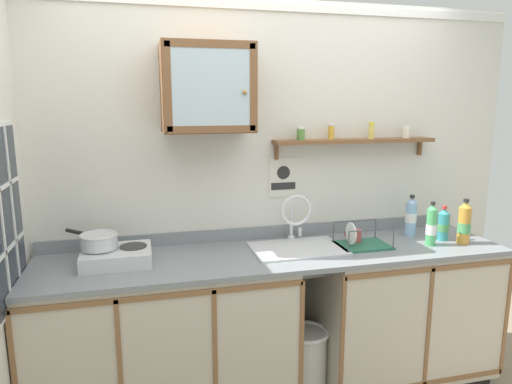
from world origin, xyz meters
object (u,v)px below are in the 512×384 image
(saucepan, at_px, (98,240))
(warning_sign, at_px, (283,178))
(dish_rack, at_px, (361,243))
(mug, at_px, (354,236))
(bottle_juice_amber_3, at_px, (464,224))
(wall_cabinet, at_px, (207,88))
(bottle_soda_green_1, at_px, (431,226))
(hot_plate_stove, at_px, (117,256))
(sink, at_px, (297,251))
(bottle_water_blue_2, at_px, (411,217))
(trash_bin, at_px, (306,362))
(bottle_detergent_teal_0, at_px, (443,225))

(saucepan, bearing_deg, warning_sign, 12.17)
(dish_rack, height_order, mug, dish_rack)
(bottle_juice_amber_3, bearing_deg, wall_cabinet, 169.91)
(bottle_soda_green_1, xyz_separation_m, mug, (-0.44, 0.16, -0.08))
(hot_plate_stove, bearing_deg, mug, 0.84)
(mug, bearing_deg, dish_rack, -81.62)
(mug, bearing_deg, sink, -177.66)
(bottle_soda_green_1, bearing_deg, bottle_water_blue_2, 92.21)
(saucepan, height_order, wall_cabinet, wall_cabinet)
(wall_cabinet, bearing_deg, saucepan, -171.18)
(saucepan, distance_m, trash_bin, 1.45)
(bottle_detergent_teal_0, relative_size, wall_cabinet, 0.44)
(bottle_detergent_teal_0, xyz_separation_m, mug, (-0.58, 0.08, -0.06))
(bottle_water_blue_2, distance_m, dish_rack, 0.45)
(saucepan, height_order, bottle_water_blue_2, bottle_water_blue_2)
(sink, bearing_deg, bottle_soda_green_1, -9.57)
(bottle_juice_amber_3, distance_m, wall_cabinet, 1.79)
(warning_sign, distance_m, trash_bin, 1.16)
(bottle_detergent_teal_0, distance_m, dish_rack, 0.58)
(sink, relative_size, warning_sign, 2.18)
(sink, relative_size, mug, 4.89)
(hot_plate_stove, bearing_deg, sink, 0.29)
(sink, bearing_deg, dish_rack, -7.80)
(sink, distance_m, bottle_soda_green_1, 0.85)
(dish_rack, distance_m, mug, 0.07)
(sink, height_order, bottle_juice_amber_3, sink)
(saucepan, height_order, bottle_juice_amber_3, bottle_juice_amber_3)
(hot_plate_stove, bearing_deg, wall_cabinet, 12.90)
(sink, xyz_separation_m, bottle_soda_green_1, (0.83, -0.14, 0.14))
(dish_rack, bearing_deg, sink, 172.20)
(hot_plate_stove, relative_size, dish_rack, 1.17)
(bottle_water_blue_2, height_order, dish_rack, bottle_water_blue_2)
(saucepan, distance_m, bottle_juice_amber_3, 2.20)
(bottle_detergent_teal_0, distance_m, warning_sign, 1.08)
(sink, height_order, trash_bin, sink)
(bottle_soda_green_1, height_order, wall_cabinet, wall_cabinet)
(hot_plate_stove, xyz_separation_m, bottle_juice_amber_3, (2.10, -0.15, 0.09))
(bottle_detergent_teal_0, xyz_separation_m, bottle_soda_green_1, (-0.14, -0.08, 0.02))
(hot_plate_stove, distance_m, bottle_soda_green_1, 1.89)
(warning_sign, bearing_deg, sink, -87.97)
(trash_bin, bearing_deg, bottle_water_blue_2, 12.92)
(trash_bin, bearing_deg, bottle_soda_green_1, -2.26)
(bottle_soda_green_1, relative_size, bottle_juice_amber_3, 0.97)
(bottle_soda_green_1, xyz_separation_m, trash_bin, (-0.80, 0.03, -0.83))
(sink, bearing_deg, saucepan, 178.99)
(saucepan, bearing_deg, bottle_soda_green_1, -4.63)
(bottle_detergent_teal_0, relative_size, warning_sign, 0.90)
(sink, height_order, wall_cabinet, wall_cabinet)
(sink, xyz_separation_m, mug, (0.39, 0.02, 0.06))
(mug, distance_m, wall_cabinet, 1.29)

